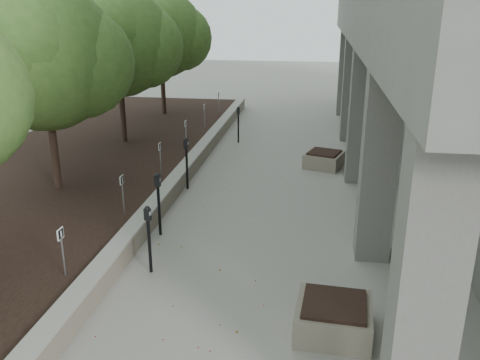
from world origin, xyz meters
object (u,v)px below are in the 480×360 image
Objects in this scene: crabapple_tree_3 at (47,88)px; parking_meter_5 at (238,125)px; crabapple_tree_5 at (161,52)px; parking_meter_2 at (149,240)px; parking_meter_4 at (187,164)px; planter_back at (324,159)px; planter_front at (333,317)px; crabapple_tree_4 at (119,65)px; parking_meter_3 at (159,204)px.

crabapple_tree_3 reaches higher than parking_meter_5.
parking_meter_2 is at bearing -74.50° from crabapple_tree_5.
crabapple_tree_5 is 3.51× the size of parking_meter_4.
parking_meter_5 is at bearing 97.97° from parking_meter_4.
planter_back is at bearing 49.81° from parking_meter_4.
parking_meter_2 is at bearing 157.68° from planter_front.
parking_meter_4 reaches higher than parking_meter_2.
crabapple_tree_4 is at bearing 90.00° from crabapple_tree_3.
parking_meter_4 is at bearing 97.08° from parking_meter_3.
parking_meter_2 is (3.73, -3.44, -2.40)m from crabapple_tree_3.
planter_front is at bearing -53.51° from crabapple_tree_4.
crabapple_tree_4 is 3.77× the size of parking_meter_2.
crabapple_tree_5 is (0.00, 5.00, 0.00)m from crabapple_tree_4.
crabapple_tree_4 is 5.00m from crabapple_tree_5.
crabapple_tree_4 and crabapple_tree_5 have the same top height.
parking_meter_3 reaches higher than parking_meter_5.
parking_meter_5 is (0.53, 8.59, -0.06)m from parking_meter_3.
parking_meter_4 is 1.37× the size of planter_back.
planter_back is (7.22, -0.79, -2.86)m from crabapple_tree_4.
parking_meter_2 is 1.01× the size of parking_meter_5.
crabapple_tree_4 is at bearing -157.29° from parking_meter_5.
crabapple_tree_4 is at bearing 173.76° from planter_back.
crabapple_tree_3 is at bearing -149.74° from planter_back.
parking_meter_4 is at bearing 115.71° from parking_meter_2.
parking_meter_2 is at bearing -93.95° from parking_meter_5.
planter_back is at bearing -41.83° from parking_meter_5.
planter_back is (3.82, 5.92, -0.50)m from parking_meter_3.
crabapple_tree_3 is 8.83m from planter_back.
parking_meter_5 reaches higher than planter_back.
crabapple_tree_4 is 4.81× the size of planter_back.
parking_meter_3 is 5.11m from planter_front.
parking_meter_5 is at bearing 106.15° from planter_front.
planter_back is (7.22, -5.79, -2.86)m from crabapple_tree_5.
planter_back is (-0.12, 9.13, -0.02)m from planter_front.
planter_back is at bearing 90.76° from planter_front.
crabapple_tree_3 is at bearing 157.46° from parking_meter_2.
planter_back is (3.49, 7.65, -0.46)m from parking_meter_2.
parking_meter_5 is at bearing 109.08° from parking_meter_2.
parking_meter_2 reaches higher than parking_meter_5.
parking_meter_2 is 10.32m from parking_meter_5.
planter_front is (3.61, -1.48, -0.44)m from parking_meter_2.
parking_meter_3 is 3.17m from parking_meter_4.
parking_meter_4 is (3.25, 1.46, -2.35)m from crabapple_tree_3.
crabapple_tree_4 is 9.53m from parking_meter_2.
crabapple_tree_3 reaches higher than parking_meter_2.
crabapple_tree_4 is 1.00× the size of crabapple_tree_5.
crabapple_tree_3 and crabapple_tree_5 have the same top height.
planter_back is at bearing -38.74° from crabapple_tree_5.
crabapple_tree_3 is 8.27m from parking_meter_5.
crabapple_tree_4 reaches higher than parking_meter_3.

